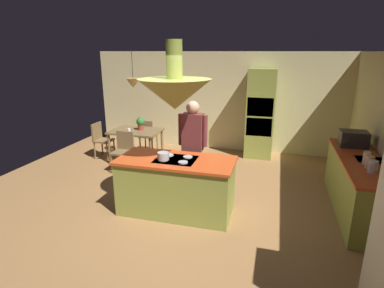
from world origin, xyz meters
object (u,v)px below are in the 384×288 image
kitchen_island (176,186)px  potted_plant_on_table (141,123)px  person_at_island (193,142)px  oven_tower (260,114)px  microwave_on_counter (354,139)px  cooking_pot_on_cooktop (163,156)px  chair_facing_island (123,149)px  dining_table (136,134)px  canister_tea (367,158)px  canister_sugar (370,162)px  chair_at_corner (101,138)px  chair_by_back_wall (147,134)px  canister_flour (373,167)px  cup_on_table (129,130)px

kitchen_island → potted_plant_on_table: size_ratio=6.21×
person_at_island → oven_tower: bearing=68.2°
microwave_on_counter → cooking_pot_on_cooktop: bearing=-151.3°
chair_facing_island → potted_plant_on_table: potted_plant_on_table is taller
dining_table → cooking_pot_on_cooktop: (1.54, -2.23, 0.33)m
canister_tea → cooking_pot_on_cooktop: size_ratio=1.09×
canister_sugar → cooking_pot_on_cooktop: bearing=-170.2°
chair_at_corner → canister_sugar: bearing=-107.3°
dining_table → chair_by_back_wall: size_ratio=1.32×
canister_flour → microwave_on_counter: size_ratio=0.38×
chair_by_back_wall → microwave_on_counter: microwave_on_counter is taller
person_at_island → canister_flour: 2.80m
person_at_island → chair_by_back_wall: person_at_island is taller
potted_plant_on_table → cooking_pot_on_cooktop: size_ratio=1.67×
cooking_pot_on_cooktop → dining_table: bearing=124.6°
cooking_pot_on_cooktop → oven_tower: bearing=69.5°
canister_tea → cooking_pot_on_cooktop: canister_tea is taller
chair_at_corner → canister_flour: size_ratio=4.96×
chair_at_corner → cup_on_table: size_ratio=9.67×
chair_at_corner → canister_flour: (5.49, -1.89, 0.50)m
dining_table → chair_facing_island: size_ratio=1.32×
canister_sugar → chair_at_corner: bearing=162.7°
oven_tower → cooking_pot_on_cooktop: 3.60m
chair_by_back_wall → canister_flour: bearing=150.8°
canister_flour → chair_facing_island: bearing=164.7°
chair_by_back_wall → canister_sugar: (4.54, -2.36, 0.50)m
chair_at_corner → microwave_on_counter: (5.49, -0.59, 0.55)m
chair_by_back_wall → oven_tower: bearing=-170.0°
potted_plant_on_table → microwave_on_counter: bearing=-8.4°
oven_tower → chair_at_corner: bearing=-163.1°
oven_tower → canister_flour: size_ratio=12.34×
kitchen_island → oven_tower: oven_tower is taller
dining_table → chair_at_corner: (-0.95, -0.00, -0.16)m
chair_by_back_wall → cooking_pot_on_cooktop: bearing=118.2°
chair_at_corner → oven_tower: bearing=-73.1°
cup_on_table → microwave_on_counter: microwave_on_counter is taller
chair_at_corner → cup_on_table: bearing=-103.5°
oven_tower → chair_facing_island: bearing=-147.4°
potted_plant_on_table → cup_on_table: size_ratio=3.33×
canister_sugar → oven_tower: bearing=121.4°
dining_table → cooking_pot_on_cooktop: cooking_pot_on_cooktop is taller
chair_at_corner → microwave_on_counter: size_ratio=1.89×
canister_flour → cooking_pot_on_cooktop: canister_flour is taller
kitchen_island → microwave_on_counter: 3.27m
cup_on_table → cooking_pot_on_cooktop: bearing=-51.5°
canister_sugar → cooking_pot_on_cooktop: size_ratio=1.00×
oven_tower → chair_facing_island: (-2.80, -1.79, -0.58)m
chair_facing_island → microwave_on_counter: bearing=0.7°
canister_flour → microwave_on_counter: bearing=90.0°
kitchen_island → microwave_on_counter: bearing=28.0°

